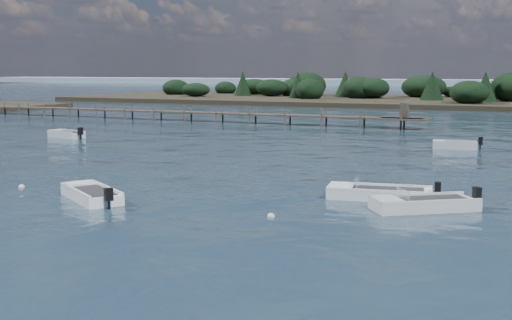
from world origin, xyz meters
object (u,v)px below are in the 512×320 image
at_px(tender_far_grey, 66,136).
at_px(jetty, 188,112).
at_px(dinghy_mid_white_a, 379,195).
at_px(dinghy_mid_white_b, 424,206).
at_px(tender_far_grey_b, 455,147).
at_px(dinghy_mid_grey, 91,196).

height_order(tender_far_grey, jetty, jetty).
relative_size(dinghy_mid_white_a, dinghy_mid_white_b, 1.13).
xyz_separation_m(tender_far_grey_b, jetty, (-32.74, 15.63, 0.81)).
bearing_deg(jetty, tender_far_grey, -90.76).
height_order(dinghy_mid_white_b, jetty, jetty).
relative_size(dinghy_mid_grey, dinghy_mid_white_b, 0.95).
bearing_deg(tender_far_grey, jetty, 89.24).
bearing_deg(tender_far_grey_b, dinghy_mid_white_b, -86.32).
distance_m(dinghy_mid_white_b, jetty, 51.73).
relative_size(dinghy_mid_grey, tender_far_grey_b, 1.20).
height_order(dinghy_mid_white_a, tender_far_grey, tender_far_grey).
bearing_deg(dinghy_mid_white_b, dinghy_mid_white_a, 145.38).
bearing_deg(tender_far_grey, dinghy_mid_white_b, -26.93).
bearing_deg(dinghy_mid_grey, dinghy_mid_white_b, 15.62).
bearing_deg(dinghy_mid_grey, dinghy_mid_white_a, 24.92).
xyz_separation_m(dinghy_mid_white_a, tender_far_grey, (-32.15, 15.91, 0.03)).
relative_size(dinghy_mid_white_a, jetty, 0.08).
distance_m(dinghy_mid_white_a, jetty, 48.96).
relative_size(dinghy_mid_white_b, tender_far_grey_b, 1.26).
height_order(dinghy_mid_grey, tender_far_grey, tender_far_grey).
distance_m(dinghy_mid_grey, tender_far_grey_b, 30.28).
bearing_deg(dinghy_mid_white_b, tender_far_grey, 153.07).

